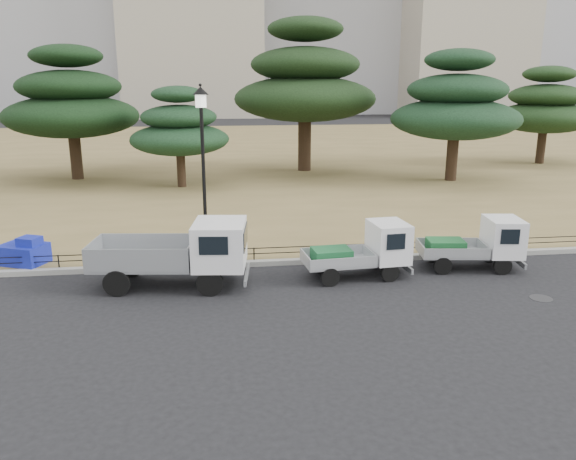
{
  "coord_description": "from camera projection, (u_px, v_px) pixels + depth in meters",
  "views": [
    {
      "loc": [
        -2.15,
        -14.38,
        5.7
      ],
      "look_at": [
        0.0,
        2.0,
        1.3
      ],
      "focal_mm": 35.0,
      "sensor_mm": 36.0,
      "label": 1
    }
  ],
  "objects": [
    {
      "name": "manhole",
      "position": [
        541.0,
        298.0,
        15.18
      ],
      "size": [
        0.6,
        0.6,
        0.01
      ],
      "primitive_type": "cylinder",
      "color": "#2D2D30",
      "rests_on": "ground"
    },
    {
      "name": "tarp_pile",
      "position": [
        24.0,
        253.0,
        17.53
      ],
      "size": [
        1.6,
        1.41,
        0.88
      ],
      "rotation": [
        0.0,
        0.0,
        -0.4
      ],
      "color": "#1724B4",
      "rests_on": "lawn"
    },
    {
      "name": "pine_center_right",
      "position": [
        305.0,
        83.0,
        34.63
      ],
      "size": [
        8.78,
        8.78,
        9.32
      ],
      "color": "black",
      "rests_on": "lawn"
    },
    {
      "name": "lawn",
      "position": [
        241.0,
        154.0,
        44.81
      ],
      "size": [
        120.0,
        56.0,
        0.15
      ],
      "primitive_type": "cube",
      "color": "olive",
      "rests_on": "ground"
    },
    {
      "name": "pipe_fence",
      "position": [
        285.0,
        250.0,
        18.04
      ],
      "size": [
        38.0,
        0.04,
        0.4
      ],
      "color": "black",
      "rests_on": "lawn"
    },
    {
      "name": "pine_east_near",
      "position": [
        456.0,
        106.0,
        31.35
      ],
      "size": [
        7.21,
        7.21,
        7.28
      ],
      "color": "black",
      "rests_on": "lawn"
    },
    {
      "name": "pine_center_left",
      "position": [
        179.0,
        129.0,
        29.64
      ],
      "size": [
        5.23,
        5.23,
        5.32
      ],
      "color": "black",
      "rests_on": "lawn"
    },
    {
      "name": "street_lamp",
      "position": [
        203.0,
        146.0,
        17.0
      ],
      "size": [
        0.48,
        0.48,
        5.39
      ],
      "color": "black",
      "rests_on": "lawn"
    },
    {
      "name": "truck_kei_front",
      "position": [
        364.0,
        251.0,
        16.69
      ],
      "size": [
        3.18,
        1.56,
        1.63
      ],
      "rotation": [
        0.0,
        0.0,
        0.08
      ],
      "color": "black",
      "rests_on": "ground"
    },
    {
      "name": "pine_west_near",
      "position": [
        71.0,
        103.0,
        31.75
      ],
      "size": [
        7.53,
        7.53,
        7.53
      ],
      "color": "black",
      "rests_on": "lawn"
    },
    {
      "name": "truck_large",
      "position": [
        179.0,
        251.0,
        15.86
      ],
      "size": [
        4.49,
        2.19,
        1.88
      ],
      "rotation": [
        0.0,
        0.0,
        -0.12
      ],
      "color": "black",
      "rests_on": "ground"
    },
    {
      "name": "pine_east_far",
      "position": [
        546.0,
        108.0,
        38.15
      ],
      "size": [
        6.52,
        6.52,
        6.55
      ],
      "color": "black",
      "rests_on": "lawn"
    },
    {
      "name": "curb",
      "position": [
        286.0,
        262.0,
        17.98
      ],
      "size": [
        120.0,
        0.25,
        0.16
      ],
      "primitive_type": "cube",
      "color": "gray",
      "rests_on": "ground"
    },
    {
      "name": "truck_kei_rear",
      "position": [
        478.0,
        244.0,
        17.43
      ],
      "size": [
        3.21,
        1.68,
        1.61
      ],
      "rotation": [
        0.0,
        0.0,
        -0.14
      ],
      "color": "black",
      "rests_on": "ground"
    },
    {
      "name": "ground",
      "position": [
        297.0,
        294.0,
        15.51
      ],
      "size": [
        220.0,
        220.0,
        0.0
      ],
      "primitive_type": "plane",
      "color": "black"
    }
  ]
}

